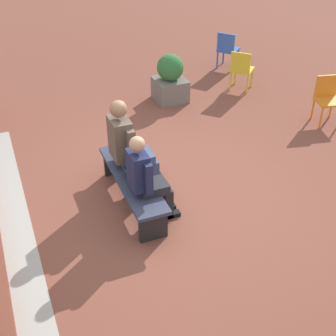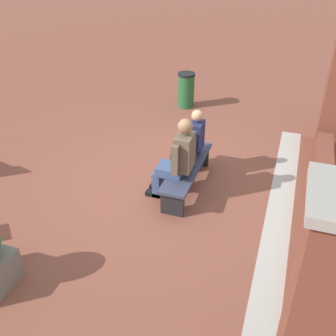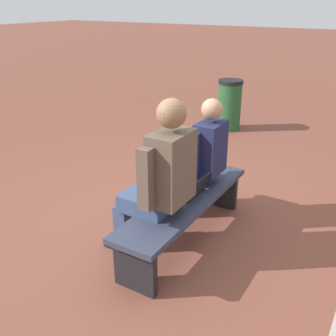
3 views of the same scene
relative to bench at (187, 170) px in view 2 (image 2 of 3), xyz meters
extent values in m
plane|color=brown|center=(-0.03, -0.35, -0.35)|extent=(60.00, 60.00, 0.00)
cube|color=#A8A399|center=(0.00, 1.61, -0.35)|extent=(5.53, 0.40, 0.01)
cube|color=brown|center=(0.00, 2.11, -0.28)|extent=(4.73, 0.60, 0.15)
cube|color=brown|center=(0.00, 2.26, -0.13)|extent=(4.73, 0.30, 0.15)
cube|color=brown|center=(3.28, 2.01, 0.87)|extent=(0.56, 0.56, 2.44)
cube|color=#33384C|center=(0.00, 0.00, 0.07)|extent=(1.80, 0.44, 0.05)
cube|color=black|center=(-0.80, 0.00, -0.15)|extent=(0.06, 0.37, 0.40)
cube|color=black|center=(0.80, 0.00, -0.15)|extent=(0.06, 0.37, 0.40)
cube|color=#232328|center=(-0.40, -0.16, 0.15)|extent=(0.30, 0.36, 0.13)
cube|color=#232328|center=(-0.48, -0.34, -0.13)|extent=(0.10, 0.11, 0.45)
cube|color=black|center=(-0.48, -0.39, -0.32)|extent=(0.10, 0.22, 0.06)
cube|color=#232328|center=(-0.32, -0.34, -0.13)|extent=(0.10, 0.11, 0.45)
cube|color=black|center=(-0.32, -0.39, -0.32)|extent=(0.10, 0.22, 0.06)
cube|color=#1E2347|center=(-0.40, 0.04, 0.46)|extent=(0.34, 0.22, 0.50)
cube|color=navy|center=(-0.40, -0.07, 0.43)|extent=(0.04, 0.01, 0.30)
cube|color=#1E2347|center=(-0.62, -0.02, 0.44)|extent=(0.08, 0.09, 0.43)
cube|color=#1E2347|center=(-0.19, -0.02, 0.44)|extent=(0.08, 0.09, 0.43)
sphere|color=tan|center=(-0.40, 0.04, 0.84)|extent=(0.20, 0.20, 0.20)
cube|color=#384C75|center=(0.33, -0.19, 0.16)|extent=(0.36, 0.42, 0.15)
cube|color=#384C75|center=(0.23, -0.40, -0.13)|extent=(0.12, 0.13, 0.45)
cube|color=black|center=(0.23, -0.47, -0.32)|extent=(0.12, 0.25, 0.07)
cube|color=#384C75|center=(0.42, -0.40, -0.13)|extent=(0.12, 0.13, 0.45)
cube|color=black|center=(0.42, -0.47, -0.32)|extent=(0.12, 0.25, 0.07)
cube|color=brown|center=(0.33, 0.04, 0.53)|extent=(0.40, 0.25, 0.59)
cube|color=brown|center=(0.07, -0.03, 0.51)|extent=(0.10, 0.11, 0.50)
cube|color=brown|center=(0.58, -0.03, 0.51)|extent=(0.10, 0.11, 0.50)
sphere|color=#8C6647|center=(0.33, 0.04, 0.97)|extent=(0.23, 0.23, 0.23)
cube|color=black|center=(-0.08, -0.04, 0.11)|extent=(0.32, 0.22, 0.02)
cube|color=#2D2D33|center=(-0.08, -0.05, 0.12)|extent=(0.29, 0.15, 0.00)
cube|color=black|center=(-0.08, 0.10, 0.21)|extent=(0.32, 0.07, 0.19)
cube|color=#33519E|center=(-0.08, 0.09, 0.21)|extent=(0.28, 0.06, 0.17)
cylinder|color=#23562D|center=(-3.45, -1.03, 0.05)|extent=(0.40, 0.40, 0.80)
cylinder|color=black|center=(-3.45, -1.03, 0.48)|extent=(0.42, 0.42, 0.06)
camera|label=1|loc=(-5.01, 1.51, 3.73)|focal=50.00mm
camera|label=2|loc=(5.47, 1.51, 3.55)|focal=42.00mm
camera|label=3|loc=(2.79, 1.51, 1.77)|focal=42.00mm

